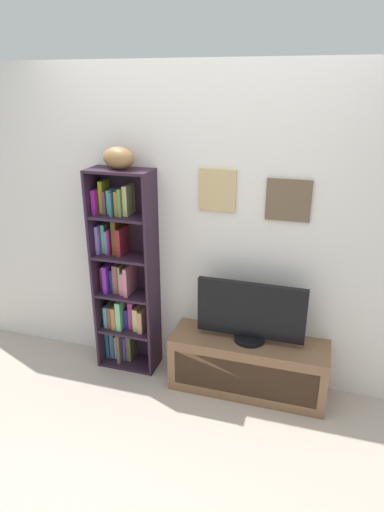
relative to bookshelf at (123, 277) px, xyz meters
name	(u,v)px	position (x,y,z in m)	size (l,w,h in m)	color
ground	(152,472)	(0.62, -1.00, -0.78)	(5.20, 5.20, 0.04)	#AC9D90
back_wall	(204,230)	(0.62, 0.13, 0.40)	(4.80, 0.08, 2.32)	silver
bookshelf	(123,277)	(0.00, 0.00, 0.00)	(0.47, 0.25, 1.61)	#2B1A2A
football	(118,158)	(0.04, -0.03, 0.93)	(0.25, 0.16, 0.16)	olive
tv_stand	(248,365)	(1.02, -0.09, -0.55)	(1.14, 0.36, 0.43)	brown
television	(251,313)	(1.02, -0.09, -0.11)	(0.77, 0.22, 0.45)	black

